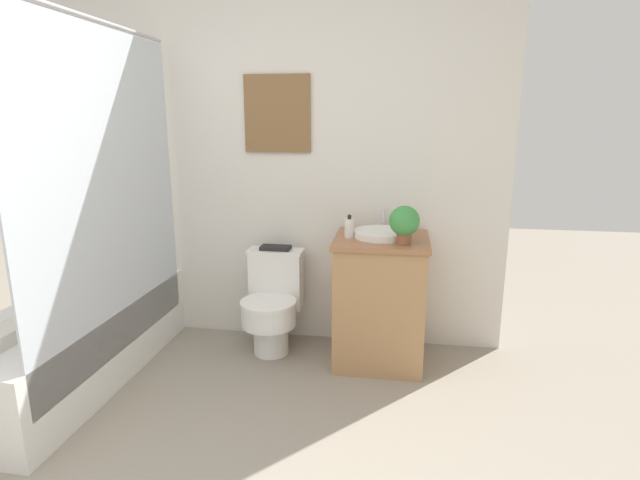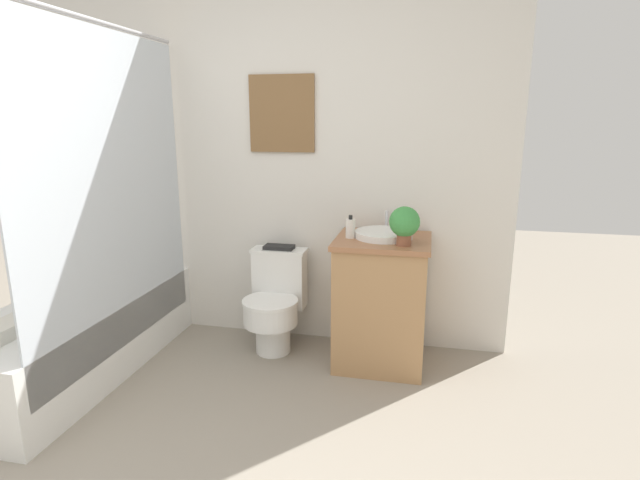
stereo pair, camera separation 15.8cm
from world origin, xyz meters
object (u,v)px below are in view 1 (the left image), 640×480
soap_bottle (349,228)px  book_on_tank (276,248)px  potted_plant (404,222)px  sink (382,233)px  toilet (272,303)px

soap_bottle → book_on_tank: (-0.50, 0.18, -0.19)m
potted_plant → book_on_tank: size_ratio=1.13×
sink → soap_bottle: (-0.19, -0.05, 0.04)m
toilet → soap_bottle: 0.74m
soap_bottle → potted_plant: potted_plant is taller
toilet → book_on_tank: 0.36m
toilet → sink: size_ratio=1.72×
sink → book_on_tank: sink is taller
potted_plant → soap_bottle: bearing=159.9°
sink → soap_bottle: size_ratio=2.75×
soap_bottle → book_on_tank: size_ratio=0.70×
sink → book_on_tank: size_ratio=1.94×
toilet → sink: bearing=-1.4°
soap_bottle → book_on_tank: bearing=160.2°
potted_plant → sink: bearing=127.7°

